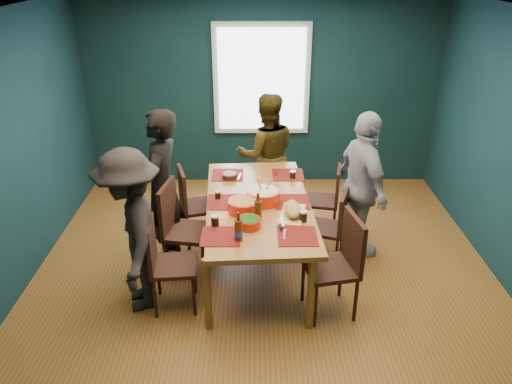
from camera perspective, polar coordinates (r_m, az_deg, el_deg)
room at (r=5.08m, az=1.01°, el=5.04°), size 5.01×5.01×2.71m
dining_table at (r=5.24m, az=0.26°, el=-1.91°), size 1.19×2.19×0.81m
chair_left_far at (r=5.87m, az=-7.32°, el=-0.92°), size 0.53×0.53×0.95m
chair_left_mid at (r=5.30m, az=-8.78°, el=-3.49°), size 0.54×0.54×1.04m
chair_left_near at (r=4.85m, az=-10.52°, el=-7.44°), size 0.46×0.46×0.94m
chair_right_far at (r=6.10m, az=8.34°, el=-0.36°), size 0.46×0.46×0.87m
chair_right_mid at (r=5.51m, az=8.82°, el=-3.48°), size 0.50×0.50×0.87m
chair_right_near at (r=4.76m, az=9.67°, el=-7.46°), size 0.54×0.54×1.02m
person_far_left at (r=5.45m, az=-10.70°, el=0.42°), size 0.53×0.70×1.75m
person_back at (r=6.43m, az=1.22°, el=4.26°), size 0.84×0.69×1.61m
person_right at (r=5.60m, az=12.04°, el=0.63°), size 0.65×1.06×1.69m
person_near_left at (r=4.80m, az=-13.99°, el=-4.44°), size 0.84×1.17×1.63m
bowl_salad at (r=5.00m, az=-1.51°, el=-1.56°), size 0.30×0.30×0.12m
bowl_dumpling at (r=5.17m, az=0.84°, el=-0.43°), size 0.34×0.34×0.32m
bowl_herbs at (r=4.72m, az=-0.80°, el=-3.49°), size 0.22×0.22×0.10m
cutting_board at (r=4.94m, az=4.17°, el=-2.10°), size 0.31×0.57×0.12m
small_bowl at (r=5.73m, az=-3.05°, el=1.87°), size 0.16×0.16×0.07m
beer_bottle_a at (r=4.50m, az=-2.01°, el=-4.40°), size 0.08×0.08×0.28m
beer_bottle_b at (r=4.82m, az=0.22°, el=-2.04°), size 0.07×0.07×0.28m
cola_glass_a at (r=4.76m, az=-4.72°, el=-3.22°), size 0.08×0.08×0.11m
cola_glass_b at (r=4.84m, az=5.43°, el=-2.70°), size 0.08×0.08×0.11m
cola_glass_c at (r=5.74m, az=4.22°, el=2.04°), size 0.07×0.07×0.09m
cola_glass_d at (r=5.27m, az=-4.38°, el=-0.29°), size 0.06×0.06×0.09m
napkin_a at (r=5.25m, az=4.12°, el=-0.98°), size 0.17×0.17×0.00m
napkin_b at (r=4.95m, az=-3.87°, el=-2.74°), size 0.14×0.14×0.00m
napkin_c at (r=4.58m, az=5.00°, el=-5.32°), size 0.15×0.15×0.00m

